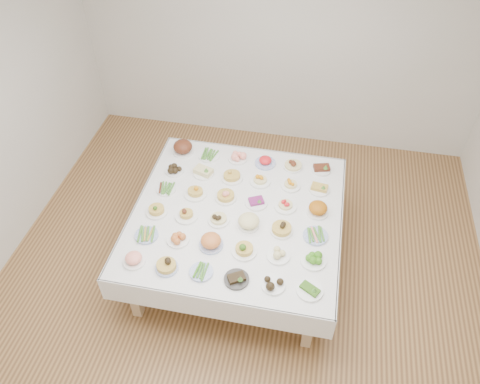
% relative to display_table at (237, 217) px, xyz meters
% --- Properties ---
extents(room_envelope, '(5.02, 5.02, 2.81)m').
position_rel_display_table_xyz_m(room_envelope, '(0.08, -0.22, 1.15)').
color(room_envelope, '#A37744').
rests_on(room_envelope, ground).
extents(display_table, '(2.00, 2.00, 0.75)m').
position_rel_display_table_xyz_m(display_table, '(0.00, 0.00, 0.00)').
color(display_table, white).
rests_on(display_table, ground).
extents(dish_0, '(0.20, 0.20, 0.10)m').
position_rel_display_table_xyz_m(dish_0, '(-0.76, -0.76, 0.12)').
color(dish_0, white).
rests_on(dish_0, display_table).
extents(dish_1, '(0.20, 0.20, 0.12)m').
position_rel_display_table_xyz_m(dish_1, '(-0.46, -0.77, 0.13)').
color(dish_1, '#4C66B2').
rests_on(dish_1, display_table).
extents(dish_2, '(0.20, 0.20, 0.05)m').
position_rel_display_table_xyz_m(dish_2, '(-0.16, -0.75, 0.09)').
color(dish_2, '#4C66B2').
rests_on(dish_2, display_table).
extents(dish_3, '(0.21, 0.21, 0.10)m').
position_rel_display_table_xyz_m(dish_3, '(0.15, -0.77, 0.11)').
color(dish_3, '#2B2927').
rests_on(dish_3, display_table).
extents(dish_4, '(0.20, 0.20, 0.10)m').
position_rel_display_table_xyz_m(dish_4, '(0.46, -0.77, 0.12)').
color(dish_4, white).
rests_on(dish_4, display_table).
extents(dish_5, '(0.22, 0.22, 0.10)m').
position_rel_display_table_xyz_m(dish_5, '(0.77, -0.76, 0.11)').
color(dish_5, white).
rests_on(dish_5, display_table).
extents(dish_6, '(0.21, 0.21, 0.05)m').
position_rel_display_table_xyz_m(dish_6, '(-0.75, -0.45, 0.10)').
color(dish_6, '#4C66B2').
rests_on(dish_6, display_table).
extents(dish_7, '(0.20, 0.20, 0.09)m').
position_rel_display_table_xyz_m(dish_7, '(-0.45, -0.45, 0.11)').
color(dish_7, white).
rests_on(dish_7, display_table).
extents(dish_8, '(0.22, 0.22, 0.14)m').
position_rel_display_table_xyz_m(dish_8, '(-0.14, -0.45, 0.14)').
color(dish_8, '#4C66B2').
rests_on(dish_8, display_table).
extents(dish_9, '(0.24, 0.23, 0.14)m').
position_rel_display_table_xyz_m(dish_9, '(0.16, -0.46, 0.14)').
color(dish_9, white).
rests_on(dish_9, display_table).
extents(dish_10, '(0.20, 0.20, 0.09)m').
position_rel_display_table_xyz_m(dish_10, '(0.46, -0.45, 0.11)').
color(dish_10, white).
rests_on(dish_10, display_table).
extents(dish_11, '(0.22, 0.22, 0.10)m').
position_rel_display_table_xyz_m(dish_11, '(0.77, -0.45, 0.12)').
color(dish_11, white).
rests_on(dish_11, display_table).
extents(dish_12, '(0.21, 0.21, 0.12)m').
position_rel_display_table_xyz_m(dish_12, '(-0.75, -0.15, 0.12)').
color(dish_12, white).
rests_on(dish_12, display_table).
extents(dish_13, '(0.22, 0.22, 0.12)m').
position_rel_display_table_xyz_m(dish_13, '(-0.46, -0.15, 0.12)').
color(dish_13, white).
rests_on(dish_13, display_table).
extents(dish_14, '(0.21, 0.21, 0.12)m').
position_rel_display_table_xyz_m(dish_14, '(-0.15, -0.14, 0.12)').
color(dish_14, white).
rests_on(dish_14, display_table).
extents(dish_15, '(0.19, 0.19, 0.13)m').
position_rel_display_table_xyz_m(dish_15, '(0.14, -0.15, 0.13)').
color(dish_15, white).
rests_on(dish_15, display_table).
extents(dish_16, '(0.23, 0.22, 0.14)m').
position_rel_display_table_xyz_m(dish_16, '(0.45, -0.16, 0.14)').
color(dish_16, white).
rests_on(dish_16, display_table).
extents(dish_17, '(0.24, 0.22, 0.06)m').
position_rel_display_table_xyz_m(dish_17, '(0.77, -0.16, 0.10)').
color(dish_17, '#4C66B2').
rests_on(dish_17, display_table).
extents(dish_18, '(0.19, 0.19, 0.05)m').
position_rel_display_table_xyz_m(dish_18, '(-0.76, 0.16, 0.09)').
color(dish_18, white).
rests_on(dish_18, display_table).
extents(dish_19, '(0.22, 0.22, 0.12)m').
position_rel_display_table_xyz_m(dish_19, '(-0.45, 0.16, 0.12)').
color(dish_19, white).
rests_on(dish_19, display_table).
extents(dish_20, '(0.21, 0.21, 0.13)m').
position_rel_display_table_xyz_m(dish_20, '(-0.15, 0.16, 0.13)').
color(dish_20, white).
rests_on(dish_20, display_table).
extents(dish_21, '(0.22, 0.22, 0.09)m').
position_rel_display_table_xyz_m(dish_21, '(0.16, 0.15, 0.11)').
color(dish_21, white).
rests_on(dish_21, display_table).
extents(dish_22, '(0.22, 0.22, 0.10)m').
position_rel_display_table_xyz_m(dish_22, '(0.45, 0.16, 0.12)').
color(dish_22, white).
rests_on(dish_22, display_table).
extents(dish_23, '(0.21, 0.21, 0.12)m').
position_rel_display_table_xyz_m(dish_23, '(0.76, 0.14, 0.13)').
color(dish_23, white).
rests_on(dish_23, display_table).
extents(dish_24, '(0.20, 0.20, 0.09)m').
position_rel_display_table_xyz_m(dish_24, '(-0.76, 0.45, 0.11)').
color(dish_24, white).
rests_on(dish_24, display_table).
extents(dish_25, '(0.21, 0.21, 0.10)m').
position_rel_display_table_xyz_m(dish_25, '(-0.45, 0.47, 0.12)').
color(dish_25, white).
rests_on(dish_25, display_table).
extents(dish_26, '(0.22, 0.22, 0.13)m').
position_rel_display_table_xyz_m(dish_26, '(-0.15, 0.46, 0.13)').
color(dish_26, white).
rests_on(dish_26, display_table).
extents(dish_27, '(0.21, 0.21, 0.11)m').
position_rel_display_table_xyz_m(dish_27, '(0.15, 0.46, 0.12)').
color(dish_27, white).
rests_on(dish_27, display_table).
extents(dish_28, '(0.20, 0.20, 0.10)m').
position_rel_display_table_xyz_m(dish_28, '(0.46, 0.46, 0.12)').
color(dish_28, white).
rests_on(dish_28, display_table).
extents(dish_29, '(0.21, 0.21, 0.10)m').
position_rel_display_table_xyz_m(dish_29, '(0.75, 0.46, 0.11)').
color(dish_29, white).
rests_on(dish_29, display_table).
extents(dish_30, '(0.25, 0.25, 0.14)m').
position_rel_display_table_xyz_m(dish_30, '(-0.76, 0.77, 0.14)').
color(dish_30, white).
rests_on(dish_30, display_table).
extents(dish_31, '(0.22, 0.22, 0.06)m').
position_rel_display_table_xyz_m(dish_31, '(-0.46, 0.75, 0.10)').
color(dish_31, white).
rests_on(dish_31, display_table).
extents(dish_32, '(0.20, 0.20, 0.10)m').
position_rel_display_table_xyz_m(dish_32, '(-0.15, 0.77, 0.12)').
color(dish_32, white).
rests_on(dish_32, display_table).
extents(dish_33, '(0.22, 0.22, 0.11)m').
position_rel_display_table_xyz_m(dish_33, '(0.15, 0.75, 0.12)').
color(dish_33, '#4C66B2').
rests_on(dish_33, display_table).
extents(dish_34, '(0.21, 0.21, 0.12)m').
position_rel_display_table_xyz_m(dish_34, '(0.45, 0.75, 0.13)').
color(dish_34, white).
rests_on(dish_34, display_table).
extents(dish_35, '(0.20, 0.20, 0.10)m').
position_rel_display_table_xyz_m(dish_35, '(0.75, 0.76, 0.11)').
color(dish_35, white).
rests_on(dish_35, display_table).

